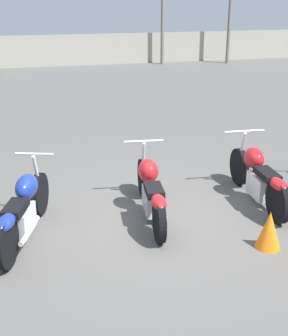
% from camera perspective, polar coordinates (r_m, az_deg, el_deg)
% --- Properties ---
extents(ground_plane, '(60.00, 60.00, 0.00)m').
position_cam_1_polar(ground_plane, '(6.99, 0.99, -6.33)').
color(ground_plane, '#514F4C').
extents(fence_back, '(40.00, 0.04, 1.38)m').
position_cam_1_polar(fence_back, '(21.89, -10.46, 13.89)').
color(fence_back, '#9E998E').
rests_on(fence_back, ground_plane).
extents(motorcycle_slot_1, '(0.85, 2.05, 1.01)m').
position_cam_1_polar(motorcycle_slot_1, '(6.51, -14.47, -4.90)').
color(motorcycle_slot_1, black).
rests_on(motorcycle_slot_1, ground_plane).
extents(motorcycle_slot_2, '(0.63, 2.17, 0.98)m').
position_cam_1_polar(motorcycle_slot_2, '(6.92, 0.83, -2.76)').
color(motorcycle_slot_2, black).
rests_on(motorcycle_slot_2, ground_plane).
extents(motorcycle_slot_3, '(0.69, 2.13, 1.01)m').
position_cam_1_polar(motorcycle_slot_3, '(7.60, 13.79, -1.08)').
color(motorcycle_slot_3, black).
rests_on(motorcycle_slot_3, ground_plane).
extents(traffic_cone_far, '(0.33, 0.33, 0.52)m').
position_cam_1_polar(traffic_cone_far, '(6.38, 14.99, -7.29)').
color(traffic_cone_far, orange).
rests_on(traffic_cone_far, ground_plane).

